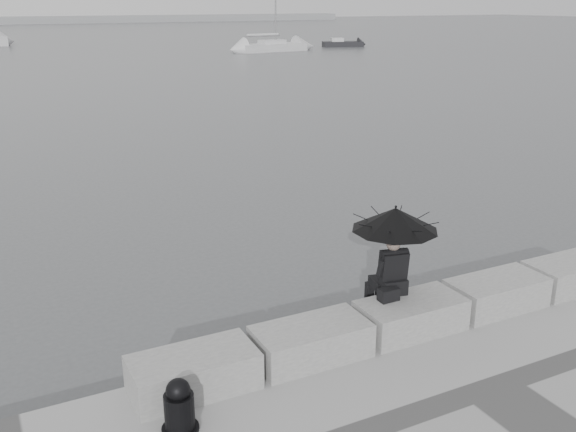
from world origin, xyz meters
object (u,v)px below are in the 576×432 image
mooring_bollard (179,410)px  sailboat_right (272,46)px  small_motorboat (343,44)px  seated_person (395,229)px

mooring_bollard → sailboat_right: sailboat_right is taller
mooring_bollard → small_motorboat: size_ratio=0.14×
sailboat_right → mooring_bollard: bearing=-122.6°
mooring_bollard → small_motorboat: mooring_bollard is taller
seated_person → small_motorboat: 68.97m
mooring_bollard → sailboat_right: bearing=63.5°
mooring_bollard → small_motorboat: bearing=57.0°
sailboat_right → small_motorboat: 10.86m
small_motorboat → sailboat_right: bearing=-147.5°
seated_person → sailboat_right: bearing=77.7°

